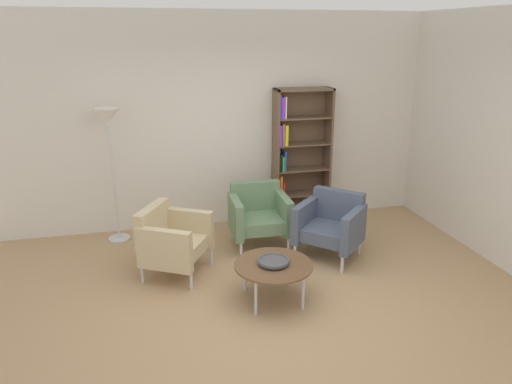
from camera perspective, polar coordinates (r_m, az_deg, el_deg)
ground_plane at (r=4.90m, az=2.20°, el=-13.69°), size 8.32×8.32×0.00m
plaster_back_panel at (r=6.65m, az=-3.42°, el=8.40°), size 6.40×0.12×2.90m
plaster_right_partition at (r=6.20m, az=27.22°, el=5.66°), size 0.12×5.20×2.90m
bookshelf_tall at (r=6.79m, az=4.85°, el=4.06°), size 0.80×0.30×1.90m
coffee_table_low at (r=4.87m, az=2.09°, el=-8.89°), size 0.80×0.80×0.40m
decorative_bowl at (r=4.84m, az=2.10°, el=-8.22°), size 0.32×0.32×0.05m
armchair_corner_red at (r=6.09m, az=0.33°, el=-2.65°), size 0.73×0.67×0.78m
armchair_near_window at (r=5.86m, az=8.93°, el=-3.78°), size 0.95×0.95×0.78m
armchair_by_bookshelf at (r=5.45m, az=-10.06°, el=-5.57°), size 0.91×0.93×0.78m
floor_lamp_torchiere at (r=6.22m, az=-17.15°, el=6.89°), size 0.32×0.32×1.74m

